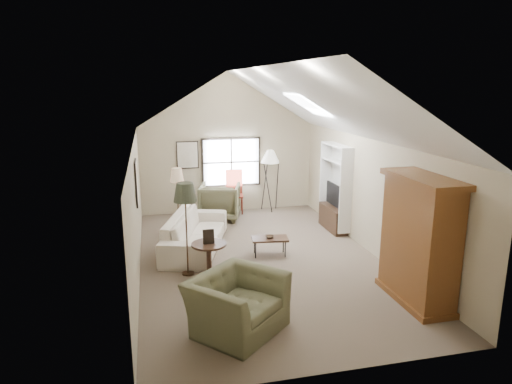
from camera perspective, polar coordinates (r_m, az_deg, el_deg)
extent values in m
cube|color=brown|center=(9.85, 0.54, -8.48)|extent=(5.00, 8.00, 0.01)
cube|color=tan|center=(13.28, -3.55, 2.92)|extent=(5.00, 0.01, 2.50)
cube|color=tan|center=(5.87, 10.05, -11.30)|extent=(5.00, 0.01, 2.50)
cube|color=tan|center=(9.21, -14.75, -2.31)|extent=(0.01, 8.00, 2.50)
cube|color=tan|center=(10.32, 14.16, -0.57)|extent=(0.01, 8.00, 2.50)
cube|color=black|center=(13.22, -3.11, 3.76)|extent=(1.72, 0.08, 1.42)
cube|color=black|center=(9.38, -14.71, 1.13)|extent=(0.68, 0.04, 0.88)
cube|color=black|center=(13.04, -8.56, 4.60)|extent=(0.62, 0.04, 0.78)
cube|color=brown|center=(8.22, 19.73, -5.68)|extent=(0.60, 1.50, 2.20)
cube|color=white|center=(11.68, 9.88, 0.77)|extent=(0.32, 1.30, 2.10)
cube|color=#382316|center=(11.89, 9.62, -3.24)|extent=(0.34, 1.18, 0.60)
cube|color=black|center=(11.73, 9.74, -0.33)|extent=(0.05, 0.90, 0.55)
imported|color=beige|center=(10.46, -7.57, -4.97)|extent=(1.82, 2.89, 0.79)
imported|color=#56593E|center=(7.11, -2.41, -13.79)|extent=(1.76, 1.75, 0.86)
imported|color=#686849|center=(12.62, -4.54, -1.19)|extent=(1.31, 1.33, 0.99)
cube|color=#372516|center=(10.04, 1.73, -6.82)|extent=(0.84, 0.54, 0.40)
imported|color=#321F14|center=(9.97, 1.74, -5.62)|extent=(0.21, 0.21, 0.05)
cylinder|color=#3D2419|center=(8.99, -5.88, -8.44)|extent=(0.85, 0.85, 0.68)
cube|color=maroon|center=(13.15, -2.71, 0.00)|extent=(0.54, 0.54, 1.24)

